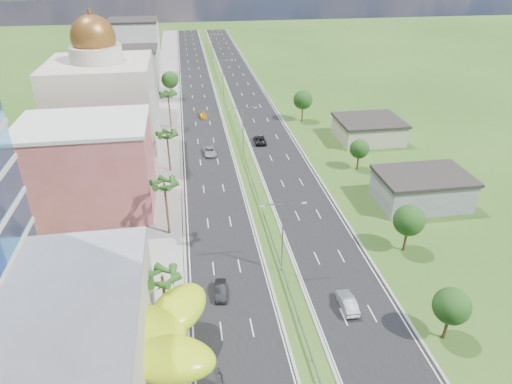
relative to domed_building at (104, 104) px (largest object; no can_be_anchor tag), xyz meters
name	(u,v)px	position (x,y,z in m)	size (l,w,h in m)	color
ground	(298,322)	(28.00, -55.00, -11.35)	(500.00, 500.00, 0.00)	#2D5119
road_left	(199,102)	(20.50, 35.00, -11.33)	(11.00, 260.00, 0.04)	black
road_right	(251,100)	(35.50, 35.00, -11.33)	(11.00, 260.00, 0.04)	black
sidewalk_left	(166,104)	(11.00, 35.00, -11.29)	(7.00, 260.00, 0.12)	gray
median_guardrail	(232,120)	(28.00, 16.99, -10.74)	(0.10, 216.06, 0.76)	gray
streetlight_median_b	(283,230)	(28.00, -45.00, -4.61)	(6.04, 0.25, 11.00)	gray
streetlight_median_c	(243,126)	(28.00, -5.00, -4.61)	(6.04, 0.25, 11.00)	gray
streetlight_median_d	(223,74)	(28.00, 40.00, -4.61)	(6.04, 0.25, 11.00)	gray
streetlight_median_e	(212,45)	(28.00, 85.00, -4.61)	(6.04, 0.25, 11.00)	gray
lime_canopy	(118,336)	(8.00, -59.00, -6.36)	(18.00, 15.00, 7.40)	#B7D514
pink_shophouse	(89,169)	(0.00, -23.00, -3.85)	(20.00, 15.00, 15.00)	#B9514C
domed_building	(104,104)	(0.00, 0.00, 0.00)	(20.00, 20.00, 28.70)	beige
midrise_grey	(123,87)	(1.00, 25.00, -3.35)	(16.00, 15.00, 16.00)	gray
midrise_beige	(131,73)	(1.00, 47.00, -4.85)	(16.00, 15.00, 13.00)	#B9AF98
midrise_white	(136,49)	(1.00, 70.00, -2.35)	(16.00, 15.00, 18.00)	silver
shed_near	(422,190)	(56.00, -30.00, -8.85)	(15.00, 10.00, 5.00)	gray
shed_far	(368,131)	(58.00, 0.00, -9.15)	(14.00, 12.00, 4.40)	#B9AF98
palm_tree_b	(162,278)	(12.50, -53.00, -4.29)	(3.60, 3.60, 8.10)	#47301C
palm_tree_c	(164,186)	(12.50, -33.00, -2.85)	(3.60, 3.60, 9.60)	#47301C
palm_tree_d	(167,136)	(12.50, -10.00, -3.81)	(3.60, 3.60, 8.60)	#47301C
palm_tree_e	(168,95)	(12.50, 15.00, -3.05)	(3.60, 3.60, 9.40)	#47301C
leafy_tree_lfar	(170,80)	(12.50, 40.00, -5.78)	(4.90, 4.90, 8.05)	#47301C
leafy_tree_ra	(452,306)	(44.00, -60.00, -6.58)	(4.20, 4.20, 6.90)	#47301C
leafy_tree_rb	(409,221)	(47.00, -43.00, -6.18)	(4.55, 4.55, 7.47)	#47301C
leafy_tree_rc	(359,149)	(50.00, -15.00, -6.98)	(3.85, 3.85, 6.33)	#47301C
leafy_tree_rd	(303,100)	(46.00, 15.00, -5.78)	(4.90, 4.90, 8.05)	#47301C
car_dark_left	(221,290)	(19.21, -48.60, -10.62)	(1.47, 4.21, 1.39)	black
car_silver_mid_left	(210,151)	(20.89, -3.15, -10.58)	(2.42, 5.26, 1.46)	#989A9F
car_yellow_far_left	(203,115)	(20.83, 21.48, -10.69)	(1.75, 4.30, 1.25)	orange
car_silver_right	(347,302)	(34.59, -53.44, -10.51)	(1.70, 4.89, 1.61)	#AAABB2
car_dark_far_right	(260,140)	(32.73, 1.82, -10.57)	(2.48, 5.37, 1.49)	black
motorcycle	(220,373)	(18.04, -61.44, -10.70)	(0.58, 1.92, 1.23)	black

